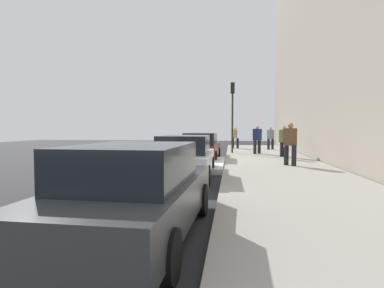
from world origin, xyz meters
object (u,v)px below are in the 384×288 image
traffic_light_pole (232,106)px  rolling_suitcase (283,152)px  pedestrian_grey_coat (271,137)px  pedestrian_olive_coat (284,140)px  parked_car_white (185,157)px  pedestrian_tan_coat (235,137)px  parked_car_charcoal (136,191)px  pedestrian_brown_coat (290,143)px  parked_car_maroon (201,147)px  pedestrian_navy_coat (257,138)px

traffic_light_pole → rolling_suitcase: size_ratio=5.24×
pedestrian_grey_coat → rolling_suitcase: (-5.91, 0.03, -0.65)m
rolling_suitcase → pedestrian_olive_coat: bearing=178.5°
parked_car_white → pedestrian_tan_coat: (14.67, -1.92, 0.31)m
parked_car_charcoal → parked_car_white: bearing=1.1°
pedestrian_brown_coat → pedestrian_olive_coat: (4.06, -0.40, -0.04)m
rolling_suitcase → parked_car_maroon: bearing=108.4°
parked_car_charcoal → parked_car_white: (6.00, 0.11, -0.00)m
parked_car_charcoal → pedestrian_grey_coat: pedestrian_grey_coat is taller
pedestrian_olive_coat → traffic_light_pole: size_ratio=0.39×
parked_car_white → rolling_suitcase: size_ratio=5.13×
parked_car_charcoal → rolling_suitcase: size_ratio=5.25×
parked_car_maroon → traffic_light_pole: size_ratio=1.05×
pedestrian_brown_coat → traffic_light_pole: traffic_light_pole is taller
parked_car_white → pedestrian_brown_coat: pedestrian_brown_coat is taller
parked_car_white → parked_car_maroon: same height
traffic_light_pole → pedestrian_brown_coat: bearing=-159.9°
pedestrian_tan_coat → pedestrian_grey_coat: 2.87m
parked_car_white → parked_car_charcoal: bearing=-178.9°
pedestrian_grey_coat → parked_car_white: bearing=161.4°
pedestrian_olive_coat → pedestrian_grey_coat: pedestrian_olive_coat is taller
parked_car_charcoal → pedestrian_tan_coat: size_ratio=2.66×
rolling_suitcase → traffic_light_pole: bearing=52.9°
pedestrian_tan_coat → pedestrian_grey_coat: size_ratio=1.01×
pedestrian_brown_coat → parked_car_white: bearing=127.0°
traffic_light_pole → pedestrian_olive_coat: bearing=-133.2°
pedestrian_navy_coat → pedestrian_grey_coat: size_ratio=1.06×
parked_car_maroon → pedestrian_olive_coat: size_ratio=2.72×
pedestrian_navy_coat → parked_car_white: bearing=160.9°
pedestrian_brown_coat → traffic_light_pole: 7.50m
pedestrian_olive_coat → parked_car_white: bearing=147.7°
rolling_suitcase → parked_car_white: bearing=149.4°
pedestrian_navy_coat → pedestrian_grey_coat: (4.25, -1.35, -0.05)m
parked_car_maroon → pedestrian_tan_coat: pedestrian_tan_coat is taller
parked_car_maroon → pedestrian_navy_coat: 4.57m
pedestrian_navy_coat → pedestrian_grey_coat: 4.46m
parked_car_maroon → pedestrian_brown_coat: size_ratio=2.60×
pedestrian_olive_coat → pedestrian_tan_coat: bearing=19.3°
pedestrian_tan_coat → parked_car_maroon: bearing=167.0°
pedestrian_grey_coat → parked_car_charcoal: bearing=167.1°
parked_car_charcoal → traffic_light_pole: (15.89, -1.55, 2.48)m
pedestrian_brown_coat → pedestrian_tan_coat: (11.55, 2.22, -0.07)m
parked_car_charcoal → parked_car_maroon: (12.18, 0.14, 0.00)m
pedestrian_brown_coat → pedestrian_navy_coat: (6.24, 0.91, -0.02)m
pedestrian_olive_coat → pedestrian_tan_coat: size_ratio=1.03×
pedestrian_grey_coat → rolling_suitcase: 5.95m
pedestrian_olive_coat → pedestrian_tan_coat: 7.93m
traffic_light_pole → rolling_suitcase: bearing=-127.1°
pedestrian_brown_coat → parked_car_maroon: bearing=53.8°
parked_car_charcoal → pedestrian_brown_coat: bearing=-23.8°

